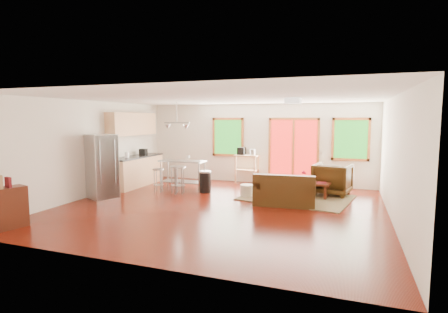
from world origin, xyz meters
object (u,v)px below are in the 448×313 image
(rug, at_px, (296,198))
(loveseat, at_px, (285,192))
(island, at_px, (183,169))
(coffee_table, at_px, (311,184))
(refrigerator, at_px, (102,166))
(armchair, at_px, (332,178))
(ottoman, at_px, (284,187))
(kitchen_cart, at_px, (246,159))

(rug, distance_m, loveseat, 0.89)
(rug, distance_m, island, 3.46)
(coffee_table, bearing_deg, refrigerator, -159.39)
(loveseat, relative_size, armchair, 1.58)
(rug, relative_size, coffee_table, 2.42)
(ottoman, bearing_deg, kitchen_cart, 140.26)
(ottoman, bearing_deg, rug, -48.91)
(ottoman, distance_m, kitchen_cart, 2.03)
(armchair, relative_size, kitchen_cart, 0.83)
(coffee_table, height_order, island, island)
(rug, bearing_deg, island, 178.99)
(loveseat, relative_size, kitchen_cart, 1.31)
(coffee_table, distance_m, refrigerator, 5.64)
(rug, relative_size, loveseat, 1.76)
(loveseat, bearing_deg, island, 160.19)
(ottoman, relative_size, refrigerator, 0.31)
(loveseat, distance_m, kitchen_cart, 3.10)
(ottoman, distance_m, refrigerator, 5.06)
(loveseat, relative_size, ottoman, 2.90)
(refrigerator, distance_m, kitchen_cart, 4.56)
(refrigerator, bearing_deg, loveseat, 35.04)
(ottoman, bearing_deg, coffee_table, -14.86)
(loveseat, bearing_deg, coffee_table, 60.38)
(coffee_table, bearing_deg, armchair, 41.67)
(ottoman, height_order, refrigerator, refrigerator)
(ottoman, height_order, island, island)
(loveseat, distance_m, refrigerator, 4.86)
(rug, xyz_separation_m, coffee_table, (0.33, 0.27, 0.35))
(loveseat, relative_size, refrigerator, 0.90)
(ottoman, distance_m, island, 3.06)
(ottoman, bearing_deg, loveseat, -79.79)
(rug, distance_m, ottoman, 0.65)
(rug, height_order, armchair, armchair)
(rug, relative_size, island, 1.96)
(island, bearing_deg, loveseat, -15.23)
(kitchen_cart, bearing_deg, loveseat, -55.77)
(armchair, bearing_deg, ottoman, 23.89)
(loveseat, bearing_deg, armchair, 51.71)
(armchair, height_order, ottoman, armchair)
(rug, bearing_deg, refrigerator, -160.93)
(loveseat, height_order, ottoman, loveseat)
(refrigerator, height_order, island, refrigerator)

